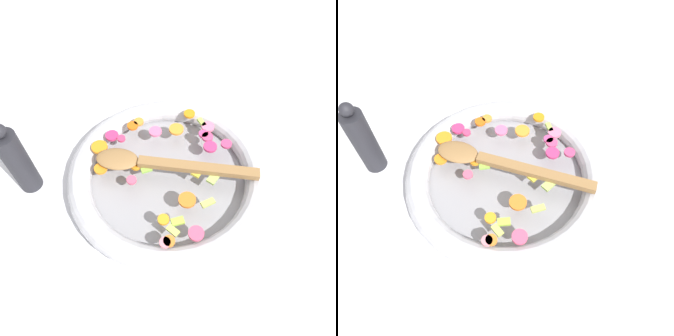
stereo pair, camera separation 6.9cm
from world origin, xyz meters
TOP-DOWN VIEW (x-y plane):
  - ground_plane at (0.00, 0.00)m, footprint 4.00×4.00m
  - skillet at (0.00, 0.00)m, footprint 0.43×0.43m
  - chopped_vegetables at (-0.00, -0.02)m, footprint 0.31×0.33m
  - wooden_spoon at (0.02, -0.01)m, footprint 0.33×0.17m
  - pepper_mill at (0.29, -0.08)m, footprint 0.05×0.05m

SIDE VIEW (x-z plane):
  - ground_plane at x=0.00m, z-range 0.00..0.00m
  - skillet at x=0.00m, z-range 0.00..0.05m
  - chopped_vegetables at x=0.00m, z-range 0.05..0.06m
  - wooden_spoon at x=0.02m, z-range 0.06..0.07m
  - pepper_mill at x=0.29m, z-range -0.01..0.18m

